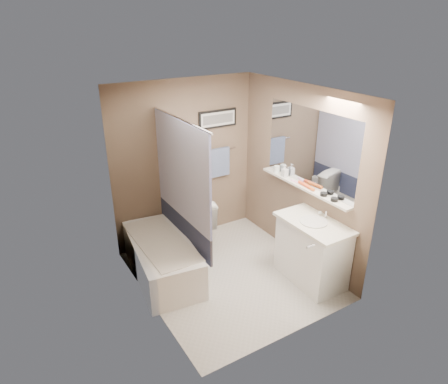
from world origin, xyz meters
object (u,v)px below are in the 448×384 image
candle_bowl_near (334,199)px  hair_brush_back (304,185)px  candle_bowl_far (324,194)px  soap_bottle (285,171)px  vanity (312,252)px  glass_jar (277,169)px  hair_brush_front (309,187)px  bathtub (162,258)px  toilet (196,221)px

candle_bowl_near → hair_brush_back: 0.53m
candle_bowl_far → soap_bottle: (0.00, 0.76, 0.06)m
vanity → glass_jar: bearing=82.1°
vanity → candle_bowl_near: bearing=-25.3°
hair_brush_front → soap_bottle: soap_bottle is taller
hair_brush_front → hair_brush_back: size_ratio=1.00×
hair_brush_back → bathtub: bearing=160.2°
vanity → hair_brush_back: (0.19, 0.44, 0.74)m
candle_bowl_far → glass_jar: 0.93m
toilet → vanity: size_ratio=0.92×
bathtub → glass_jar: 2.01m
toilet → soap_bottle: soap_bottle is taller
toilet → soap_bottle: bearing=163.7°
candle_bowl_near → candle_bowl_far: 0.18m
candle_bowl_near → hair_brush_back: size_ratio=0.41×
hair_brush_back → soap_bottle: soap_bottle is taller
soap_bottle → glass_jar: bearing=90.0°
soap_bottle → toilet: bearing=148.4°
soap_bottle → vanity: bearing=-102.5°
toilet → glass_jar: bearing=171.1°
hair_brush_front → toilet: bearing=132.9°
bathtub → soap_bottle: 2.04m
glass_jar → vanity: bearing=-100.3°
candle_bowl_far → hair_brush_front: size_ratio=0.41×
hair_brush_back → glass_jar: 0.58m
glass_jar → bathtub: bearing=177.9°
vanity → candle_bowl_far: (0.19, 0.08, 0.73)m
hair_brush_front → glass_jar: bearing=90.0°
candle_bowl_far → hair_brush_front: (0.00, 0.27, 0.00)m
bathtub → vanity: size_ratio=1.67×
glass_jar → soap_bottle: soap_bottle is taller
candle_bowl_far → vanity: bearing=-156.2°
toilet → candle_bowl_far: size_ratio=9.21×
bathtub → candle_bowl_far: (1.79, -1.00, 0.89)m
toilet → candle_bowl_near: (1.06, -1.59, 0.72)m
candle_bowl_far → glass_jar: glass_jar is taller
vanity → soap_bottle: bearing=80.0°
bathtub → glass_jar: size_ratio=15.00×
candle_bowl_far → bathtub: bearing=150.8°
candle_bowl_near → hair_brush_back: hair_brush_back is taller
candle_bowl_near → candle_bowl_far: (0.00, 0.18, 0.00)m
bathtub → soap_bottle: (1.79, -0.24, 0.95)m
bathtub → candle_bowl_near: 2.31m
hair_brush_back → glass_jar: size_ratio=2.20×
vanity → candle_bowl_far: candle_bowl_far is taller
toilet → hair_brush_front: hair_brush_front is taller
hair_brush_front → soap_bottle: (0.00, 0.49, 0.06)m
candle_bowl_near → soap_bottle: bearing=90.0°
toilet → hair_brush_front: size_ratio=3.77×
hair_brush_front → hair_brush_back: same height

